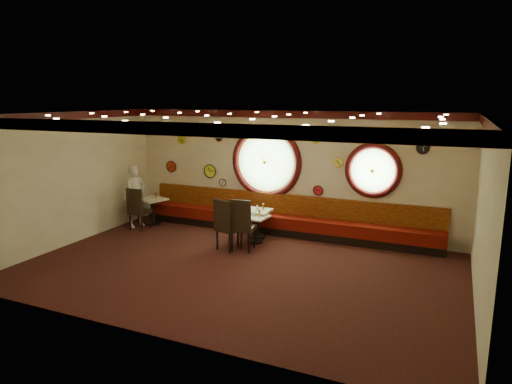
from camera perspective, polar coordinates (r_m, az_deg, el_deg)
name	(u,v)px	position (r m, az deg, el deg)	size (l,w,h in m)	color
floor	(238,269)	(9.72, -2.26, -9.54)	(9.00, 6.00, 0.00)	black
ceiling	(237,114)	(9.07, -2.43, 9.66)	(9.00, 6.00, 0.02)	gold
wall_back	(288,173)	(11.99, 3.97, 2.44)	(9.00, 0.02, 3.20)	beige
wall_front	(146,234)	(6.78, -13.58, -5.08)	(9.00, 0.02, 3.20)	beige
wall_left	(70,179)	(11.92, -22.19, 1.54)	(0.02, 6.00, 3.20)	beige
wall_right	(484,217)	(8.38, 26.56, -2.82)	(0.02, 6.00, 3.20)	beige
molding_back	(288,114)	(11.79, 3.99, 9.67)	(9.00, 0.10, 0.18)	#3A0A0A
molding_front	(143,128)	(6.56, -13.94, 7.78)	(9.00, 0.10, 0.18)	#3A0A0A
molding_left	(67,116)	(11.73, -22.58, 8.80)	(0.10, 6.00, 0.18)	#3A0A0A
molding_right	(490,124)	(8.16, 27.18, 7.54)	(0.10, 6.00, 0.18)	#3A0A0A
banquette_base	(283,230)	(12.06, 3.42, -4.81)	(8.00, 0.55, 0.20)	black
banquette_seat	(283,221)	(11.99, 3.43, -3.66)	(8.00, 0.55, 0.30)	#590D07
banquette_back	(286,205)	(12.10, 3.82, -1.58)	(8.00, 0.10, 0.55)	#5B0C07
porthole_left_glass	(266,162)	(12.16, 1.31, 3.79)	(1.66, 1.66, 0.02)	#92D17D
porthole_left_frame	(266,162)	(12.14, 1.28, 3.78)	(1.98, 1.98, 0.18)	#3A0A0A
porthole_left_ring	(266,162)	(12.12, 1.23, 3.76)	(1.61, 1.61, 0.03)	gold
porthole_right_glass	(373,170)	(11.41, 14.44, 2.64)	(1.10, 1.10, 0.02)	#92D17D
porthole_right_frame	(373,170)	(11.39, 14.42, 2.63)	(1.38, 1.38, 0.18)	#3A0A0A
porthole_right_ring	(373,171)	(11.36, 14.40, 2.61)	(1.09, 1.09, 0.03)	gold
wall_clock_0	(171,167)	(13.59, -10.54, 3.15)	(0.32, 0.32, 0.03)	red
wall_clock_1	(223,183)	(12.78, -4.16, 1.19)	(0.20, 0.20, 0.03)	white
wall_clock_2	(423,148)	(11.18, 20.15, 5.23)	(0.28, 0.28, 0.03)	black
wall_clock_3	(338,162)	(11.52, 10.27, 3.66)	(0.22, 0.22, 0.03)	#E5F150
wall_clock_4	(182,140)	(13.28, -9.23, 6.48)	(0.26, 0.26, 0.03)	#9DBF26
wall_clock_5	(210,171)	(12.92, -5.75, 2.63)	(0.36, 0.36, 0.03)	yellow
wall_clock_6	(318,190)	(11.76, 7.77, 0.20)	(0.24, 0.24, 0.03)	red
wall_clock_7	(316,137)	(11.60, 7.48, 6.79)	(0.30, 0.30, 0.03)	#8DB438
wall_clock_8	(219,138)	(12.66, -4.65, 6.80)	(0.24, 0.24, 0.03)	black
table_a	(153,208)	(13.22, -12.79, -1.97)	(0.85, 0.85, 0.74)	black
table_b	(257,220)	(11.64, 0.13, -3.56)	(0.69, 0.69, 0.73)	black
table_c	(255,226)	(11.27, -0.12, -4.27)	(0.66, 0.66, 0.67)	black
chair_a	(137,206)	(12.68, -14.64, -1.74)	(0.50, 0.50, 0.71)	black
chair_b	(226,222)	(10.63, -3.80, -3.71)	(0.64, 0.64, 0.76)	black
chair_c	(241,221)	(10.57, -1.83, -3.70)	(0.58, 0.58, 0.78)	black
condiment_a_salt	(152,196)	(13.28, -12.89, -0.46)	(0.04, 0.04, 0.11)	silver
condiment_b_salt	(257,207)	(11.62, 0.13, -1.93)	(0.04, 0.04, 0.11)	silver
condiment_c_salt	(255,214)	(11.25, -0.10, -2.73)	(0.04, 0.04, 0.10)	#BABABF
condiment_a_pepper	(152,197)	(13.17, -12.81, -0.58)	(0.03, 0.03, 0.10)	silver
condiment_b_pepper	(259,209)	(11.51, 0.32, -2.11)	(0.03, 0.03, 0.09)	#BBBCC0
condiment_c_pepper	(253,215)	(11.13, -0.35, -2.86)	(0.04, 0.04, 0.11)	silver
condiment_a_bottle	(156,195)	(13.20, -12.44, -0.36)	(0.05, 0.05, 0.17)	gold
condiment_b_bottle	(263,207)	(11.59, 0.91, -1.84)	(0.05, 0.05, 0.17)	gold
condiment_c_bottle	(259,213)	(11.20, 0.42, -2.64)	(0.05, 0.05, 0.16)	gold
waiter	(136,196)	(13.01, -14.80, -0.49)	(0.63, 0.41, 1.72)	silver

